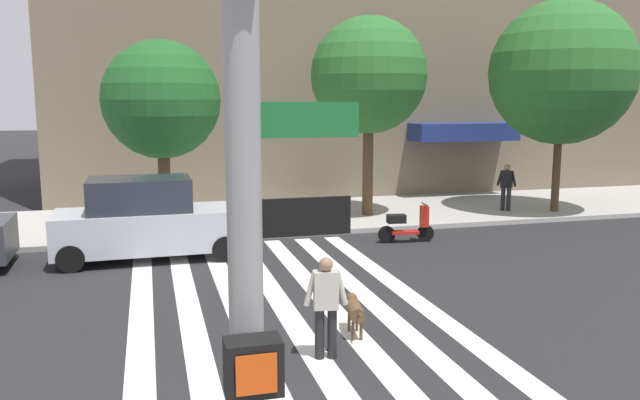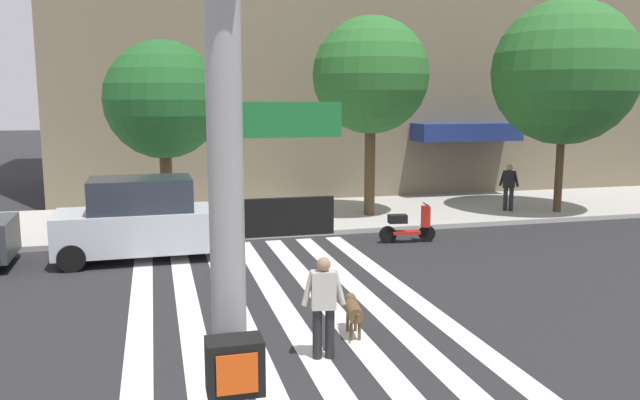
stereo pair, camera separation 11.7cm
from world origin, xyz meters
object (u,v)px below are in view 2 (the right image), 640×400
(traffic_light_pole, at_px, (229,207))
(pedestrian_dog_walker, at_px, (324,302))
(pedestrian_bystander, at_px, (509,185))
(street_tree_nearest, at_px, (163,100))
(dog_on_leash, at_px, (353,310))
(street_tree_further, at_px, (565,73))
(parked_car_behind_first, at_px, (147,220))
(parked_scooter, at_px, (408,226))
(street_tree_middle, at_px, (371,76))

(traffic_light_pole, distance_m, pedestrian_dog_walker, 6.94)
(pedestrian_bystander, bearing_deg, traffic_light_pole, -125.21)
(street_tree_nearest, distance_m, dog_on_leash, 10.69)
(street_tree_further, bearing_deg, dog_on_leash, -138.92)
(parked_car_behind_first, relative_size, parked_scooter, 2.83)
(parked_car_behind_first, distance_m, pedestrian_dog_walker, 7.81)
(street_tree_nearest, xyz_separation_m, dog_on_leash, (2.89, -9.65, -3.58))
(street_tree_further, relative_size, pedestrian_bystander, 4.43)
(street_tree_middle, relative_size, street_tree_further, 0.91)
(street_tree_middle, bearing_deg, street_tree_further, -9.59)
(street_tree_further, height_order, pedestrian_bystander, street_tree_further)
(parked_scooter, distance_m, pedestrian_dog_walker, 8.60)
(street_tree_nearest, bearing_deg, parked_car_behind_first, -100.13)
(parked_scooter, xyz_separation_m, pedestrian_bystander, (5.11, 3.16, 0.60))
(street_tree_middle, bearing_deg, street_tree_nearest, -175.53)
(parked_scooter, height_order, pedestrian_bystander, pedestrian_bystander)
(street_tree_middle, bearing_deg, traffic_light_pole, -111.39)
(street_tree_middle, distance_m, pedestrian_bystander, 6.26)
(traffic_light_pole, xyz_separation_m, street_tree_nearest, (-0.01, 16.58, 0.50))
(street_tree_middle, bearing_deg, pedestrian_bystander, -5.95)
(street_tree_further, bearing_deg, street_tree_middle, 170.41)
(street_tree_nearest, relative_size, dog_on_leash, 5.56)
(traffic_light_pole, relative_size, dog_on_leash, 5.70)
(parked_car_behind_first, height_order, pedestrian_dog_walker, parked_car_behind_first)
(parked_car_behind_first, xyz_separation_m, pedestrian_bystander, (12.27, 3.17, 0.08))
(parked_scooter, bearing_deg, street_tree_further, 21.02)
(traffic_light_pole, height_order, parked_car_behind_first, traffic_light_pole)
(parked_car_behind_first, bearing_deg, street_tree_middle, 26.91)
(parked_car_behind_first, distance_m, parked_scooter, 7.18)
(parked_car_behind_first, relative_size, street_tree_further, 0.64)
(street_tree_nearest, xyz_separation_m, street_tree_further, (13.28, -0.59, 0.93))
(traffic_light_pole, xyz_separation_m, street_tree_further, (13.27, 15.99, 1.42))
(street_tree_nearest, relative_size, street_tree_further, 0.78)
(parked_scooter, relative_size, dog_on_leash, 1.61)
(traffic_light_pole, distance_m, pedestrian_bystander, 20.44)
(parked_scooter, height_order, dog_on_leash, parked_scooter)
(parked_car_behind_first, bearing_deg, traffic_light_pole, -87.55)
(traffic_light_pole, relative_size, street_tree_middle, 0.88)
(parked_car_behind_first, height_order, parked_scooter, parked_car_behind_first)
(parked_car_behind_first, xyz_separation_m, street_tree_further, (13.85, 2.58, 3.95))
(parked_car_behind_first, bearing_deg, dog_on_leash, -61.95)
(parked_scooter, bearing_deg, traffic_light_pole, -116.13)
(traffic_light_pole, bearing_deg, dog_on_leash, 67.44)
(street_tree_middle, relative_size, pedestrian_bystander, 4.03)
(dog_on_leash, bearing_deg, parked_car_behind_first, 118.05)
(street_tree_middle, xyz_separation_m, dog_on_leash, (-3.82, -10.17, -4.37))
(parked_car_behind_first, relative_size, pedestrian_dog_walker, 2.82)
(traffic_light_pole, bearing_deg, parked_car_behind_first, 92.45)
(street_tree_middle, distance_m, pedestrian_dog_walker, 12.55)
(street_tree_nearest, xyz_separation_m, street_tree_middle, (6.71, 0.52, 0.79))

